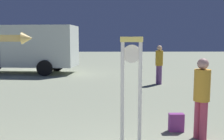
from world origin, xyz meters
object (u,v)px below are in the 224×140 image
Objects in this scene: person_distant at (159,63)px; backpack at (176,123)px; box_truck_near at (30,48)px; person_near_clock at (202,95)px; standing_clock at (131,82)px.

backpack is at bearing -97.64° from person_distant.
box_truck_near is (-6.33, 10.08, 1.37)m from backpack.
person_near_clock is 12.52m from box_truck_near.
person_distant reaches higher than backpack.
standing_clock is 0.33× the size of box_truck_near.
box_truck_near reaches higher than backpack.
standing_clock reaches higher than backpack.
person_distant is (1.92, 6.89, -0.27)m from standing_clock.
person_distant is at bearing 86.13° from person_near_clock.
person_distant is 0.28× the size of box_truck_near.
person_distant reaches higher than person_near_clock.
person_near_clock is 0.27× the size of box_truck_near.
backpack is 6.21m from person_distant.
backpack is 0.06× the size of box_truck_near.
box_truck_near is at bearing 150.89° from person_distant.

